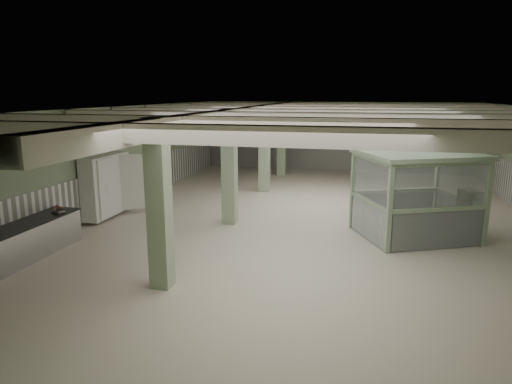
% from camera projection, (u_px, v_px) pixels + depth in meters
% --- Properties ---
extents(floor, '(20.00, 20.00, 0.00)m').
position_uv_depth(floor, '(312.00, 220.00, 14.94)').
color(floor, beige).
rests_on(floor, ground).
extents(ceiling, '(14.00, 20.00, 0.02)m').
position_uv_depth(ceiling, '(315.00, 108.00, 14.17)').
color(ceiling, silver).
rests_on(ceiling, wall_back).
extents(wall_back, '(14.00, 0.02, 3.60)m').
position_uv_depth(wall_back, '(335.00, 137.00, 24.05)').
color(wall_back, '#90A181').
rests_on(wall_back, floor).
extents(wall_front, '(14.00, 0.02, 3.60)m').
position_uv_depth(wall_front, '(209.00, 302.00, 5.06)').
color(wall_front, '#90A181').
rests_on(wall_front, floor).
extents(wall_left, '(0.02, 20.00, 3.60)m').
position_uv_depth(wall_left, '(116.00, 158.00, 16.17)').
color(wall_left, '#90A181').
rests_on(wall_left, floor).
extents(wainscot_left, '(0.05, 19.90, 1.50)m').
position_uv_depth(wainscot_left, '(119.00, 187.00, 16.38)').
color(wainscot_left, white).
rests_on(wainscot_left, floor).
extents(wainscot_back, '(13.90, 0.05, 1.50)m').
position_uv_depth(wainscot_back, '(335.00, 157.00, 24.25)').
color(wainscot_back, white).
rests_on(wainscot_back, floor).
extents(girder, '(0.45, 19.90, 0.40)m').
position_uv_depth(girder, '(238.00, 115.00, 14.79)').
color(girder, silver).
rests_on(girder, ceiling).
extents(beam_a, '(13.90, 0.35, 0.32)m').
position_uv_depth(beam_a, '(261.00, 136.00, 7.09)').
color(beam_a, silver).
rests_on(beam_a, ceiling).
extents(beam_b, '(13.90, 0.35, 0.32)m').
position_uv_depth(beam_b, '(288.00, 125.00, 9.46)').
color(beam_b, silver).
rests_on(beam_b, ceiling).
extents(beam_c, '(13.90, 0.35, 0.32)m').
position_uv_depth(beam_c, '(304.00, 118.00, 11.83)').
color(beam_c, silver).
rests_on(beam_c, ceiling).
extents(beam_d, '(13.90, 0.35, 0.32)m').
position_uv_depth(beam_d, '(315.00, 114.00, 14.21)').
color(beam_d, silver).
rests_on(beam_d, ceiling).
extents(beam_e, '(13.90, 0.35, 0.32)m').
position_uv_depth(beam_e, '(323.00, 111.00, 16.58)').
color(beam_e, silver).
rests_on(beam_e, ceiling).
extents(beam_f, '(13.90, 0.35, 0.32)m').
position_uv_depth(beam_f, '(328.00, 109.00, 18.96)').
color(beam_f, silver).
rests_on(beam_f, ceiling).
extents(beam_g, '(13.90, 0.35, 0.32)m').
position_uv_depth(beam_g, '(333.00, 107.00, 21.33)').
color(beam_g, silver).
rests_on(beam_g, ceiling).
extents(column_a, '(0.42, 0.42, 3.60)m').
position_uv_depth(column_a, '(159.00, 205.00, 9.43)').
color(column_a, '#96AD8B').
rests_on(column_a, floor).
extents(column_b, '(0.42, 0.42, 3.60)m').
position_uv_depth(column_b, '(229.00, 167.00, 14.18)').
color(column_b, '#96AD8B').
rests_on(column_b, floor).
extents(column_c, '(0.42, 0.42, 3.60)m').
position_uv_depth(column_c, '(264.00, 149.00, 18.93)').
color(column_c, '#96AD8B').
rests_on(column_c, floor).
extents(column_d, '(0.42, 0.42, 3.60)m').
position_uv_depth(column_d, '(282.00, 139.00, 22.73)').
color(column_d, '#96AD8B').
rests_on(column_d, floor).
extents(pendant_front, '(0.44, 0.44, 0.22)m').
position_uv_depth(pendant_front, '(311.00, 143.00, 9.42)').
color(pendant_front, '#2A382A').
rests_on(pendant_front, ceiling).
extents(pendant_mid, '(0.44, 0.44, 0.22)m').
position_uv_depth(pendant_mid, '(332.00, 125.00, 14.65)').
color(pendant_mid, '#2A382A').
rests_on(pendant_mid, ceiling).
extents(pendant_back, '(0.44, 0.44, 0.22)m').
position_uv_depth(pendant_back, '(341.00, 117.00, 19.39)').
color(pendant_back, '#2A382A').
rests_on(pendant_back, ceiling).
extents(prep_counter, '(0.88, 5.03, 0.91)m').
position_uv_depth(prep_counter, '(1.00, 252.00, 10.59)').
color(prep_counter, '#AEADB2').
rests_on(prep_counter, floor).
extents(veg_colander, '(0.39, 0.39, 0.17)m').
position_uv_depth(veg_colander, '(58.00, 210.00, 12.27)').
color(veg_colander, '#3E3E43').
rests_on(veg_colander, prep_counter).
extents(walkin_cooler, '(1.05, 2.18, 2.00)m').
position_uv_depth(walkin_cooler, '(107.00, 188.00, 15.01)').
color(walkin_cooler, white).
rests_on(walkin_cooler, floor).
extents(guard_booth, '(3.87, 3.64, 2.46)m').
position_uv_depth(guard_booth, '(417.00, 179.00, 12.86)').
color(guard_booth, '#90AB88').
rests_on(guard_booth, floor).
extents(filing_cabinet, '(0.66, 0.76, 1.38)m').
position_uv_depth(filing_cabinet, '(469.00, 214.00, 13.04)').
color(filing_cabinet, '#57594A').
rests_on(filing_cabinet, floor).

